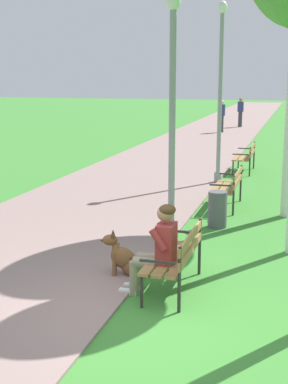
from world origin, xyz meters
TOP-DOWN VIEW (x-y plane):
  - ground_plane at (0.00, 0.00)m, footprint 120.00×120.00m
  - paved_path at (-2.35, 24.00)m, footprint 4.37×60.00m
  - park_bench_near at (0.41, 0.97)m, footprint 0.55×1.50m
  - park_bench_mid at (0.46, 5.96)m, footprint 0.55×1.50m
  - park_bench_far at (0.36, 10.64)m, footprint 0.55×1.50m
  - person_seated_on_near_bench at (0.20, 0.74)m, footprint 0.74×0.49m
  - dog_brown at (-0.40, 1.26)m, footprint 0.82×0.40m
  - lamp_post_near at (-0.17, 3.04)m, footprint 0.24×0.24m
  - lamp_post_mid at (-0.19, 8.67)m, footprint 0.24×0.24m
  - litter_bin at (0.46, 4.29)m, footprint 0.36×0.36m
  - pedestrian_distant at (-1.99, 21.85)m, footprint 0.32×0.22m
  - pedestrian_further_distant at (-1.40, 25.10)m, footprint 0.32×0.22m

SIDE VIEW (x-z plane):
  - ground_plane at x=0.00m, z-range 0.00..0.00m
  - paved_path at x=-2.35m, z-range 0.00..0.04m
  - dog_brown at x=-0.40m, z-range -0.09..0.61m
  - litter_bin at x=0.46m, z-range 0.00..0.70m
  - park_bench_near at x=0.41m, z-range 0.09..0.94m
  - park_bench_mid at x=0.46m, z-range 0.09..0.94m
  - park_bench_far at x=0.36m, z-range 0.09..0.94m
  - person_seated_on_near_bench at x=0.20m, z-range 0.06..1.31m
  - pedestrian_distant at x=-1.99m, z-range 0.02..1.67m
  - pedestrian_further_distant at x=-1.40m, z-range 0.02..1.67m
  - lamp_post_near at x=-0.17m, z-range 0.07..4.28m
  - lamp_post_mid at x=-0.19m, z-range 0.08..4.81m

